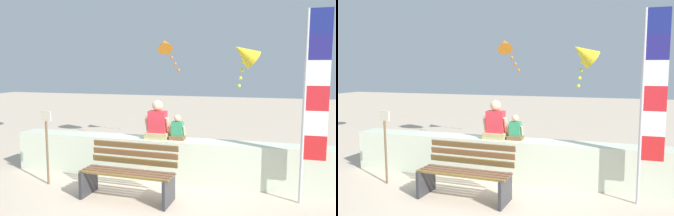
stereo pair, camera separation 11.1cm
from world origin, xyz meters
TOP-DOWN VIEW (x-y plane):
  - ground_plane at (0.00, 0.00)m, footprint 40.00×40.00m
  - seawall_ledge at (0.00, 0.90)m, footprint 6.44×0.51m
  - park_bench at (-0.35, -0.22)m, footprint 1.58×0.67m
  - person_adult at (-0.22, 0.90)m, footprint 0.49×0.36m
  - person_child at (0.18, 0.90)m, footprint 0.31×0.23m
  - flag_banner at (2.47, 0.34)m, footprint 0.38×0.05m
  - kite_orange at (-1.02, 4.03)m, footprint 0.71×0.69m
  - kite_yellow at (1.30, 2.31)m, footprint 0.79×0.75m
  - sign_post at (-2.05, -0.02)m, footprint 0.24×0.06m

SIDE VIEW (x-z plane):
  - ground_plane at x=0.00m, z-range 0.00..0.00m
  - seawall_ledge at x=0.00m, z-range 0.00..0.79m
  - park_bench at x=-0.35m, z-range -0.03..0.85m
  - sign_post at x=-2.05m, z-range 0.12..1.49m
  - person_child at x=0.18m, z-range 0.73..1.21m
  - person_adult at x=-0.22m, z-range 0.70..1.45m
  - flag_banner at x=2.47m, z-range 0.22..3.26m
  - kite_yellow at x=1.30m, z-range 1.90..2.99m
  - kite_orange at x=-1.02m, z-range 2.27..3.31m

